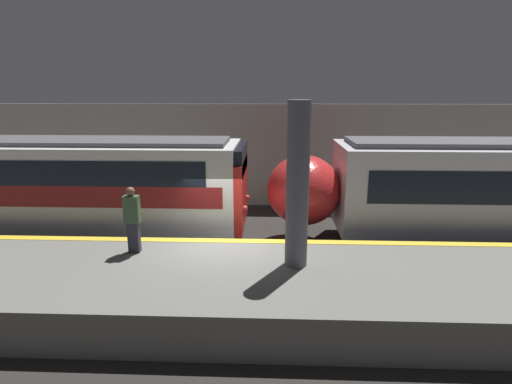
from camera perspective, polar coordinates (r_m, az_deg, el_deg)
ground_plane at (r=11.69m, az=-4.60°, el=-11.17°), size 120.00×120.00×0.00m
platform at (r=9.72m, az=-6.06°, el=-13.60°), size 40.00×3.96×0.99m
station_rear_barrier at (r=17.53m, az=-2.13°, el=5.20°), size 50.00×0.15×4.45m
support_pillar_near at (r=9.13m, az=5.97°, el=0.82°), size 0.53×0.53×3.85m
train_boxy at (r=15.99m, az=-32.07°, el=0.46°), size 16.36×2.95×3.48m
person_waiting at (r=10.56m, az=-17.23°, el=-3.58°), size 0.38×0.24×1.72m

